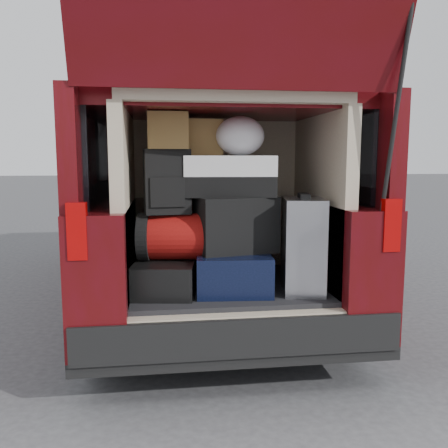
{
  "coord_description": "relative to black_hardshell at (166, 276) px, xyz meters",
  "views": [
    {
      "loc": [
        -0.43,
        -2.84,
        1.39
      ],
      "look_at": [
        -0.02,
        0.2,
        0.97
      ],
      "focal_mm": 38.0,
      "sensor_mm": 36.0,
      "label": 1
    }
  ],
  "objects": [
    {
      "name": "ground",
      "position": [
        0.4,
        -0.13,
        -0.65
      ],
      "size": [
        80.0,
        80.0,
        0.0
      ],
      "primitive_type": "plane",
      "color": "#38383A",
      "rests_on": "ground"
    },
    {
      "name": "red_duffel",
      "position": [
        0.06,
        0.03,
        0.25
      ],
      "size": [
        0.49,
        0.35,
        0.3
      ],
      "primitive_type": "cube",
      "rotation": [
        0.0,
        0.0,
        -0.13
      ],
      "color": "maroon",
      "rests_on": "black_hardshell"
    },
    {
      "name": "grocery_sack_upper",
      "position": [
        0.25,
        0.15,
        0.88
      ],
      "size": [
        0.25,
        0.21,
        0.23
      ],
      "primitive_type": "cube",
      "rotation": [
        0.0,
        0.0,
        0.09
      ],
      "color": "olive",
      "rests_on": "twotone_duffel"
    },
    {
      "name": "navy_hardshell",
      "position": [
        0.43,
        0.02,
        0.02
      ],
      "size": [
        0.51,
        0.6,
        0.25
      ],
      "primitive_type": "cube",
      "rotation": [
        0.0,
        0.0,
        -0.08
      ],
      "color": "black",
      "rests_on": "load_floor"
    },
    {
      "name": "load_floor",
      "position": [
        0.4,
        0.15,
        -0.38
      ],
      "size": [
        1.24,
        1.05,
        0.55
      ],
      "primitive_type": "cube",
      "color": "black",
      "rests_on": "ground"
    },
    {
      "name": "minivan",
      "position": [
        0.4,
        1.73,
        0.26
      ],
      "size": [
        1.9,
        5.35,
        2.77
      ],
      "color": "black",
      "rests_on": "ground"
    },
    {
      "name": "grocery_sack_lower",
      "position": [
        0.03,
        0.01,
        0.91
      ],
      "size": [
        0.25,
        0.2,
        0.22
      ],
      "primitive_type": "cube",
      "rotation": [
        0.0,
        0.0,
        0.01
      ],
      "color": "olive",
      "rests_on": "backpack"
    },
    {
      "name": "silver_roller",
      "position": [
        0.87,
        -0.09,
        0.2
      ],
      "size": [
        0.31,
        0.43,
        0.6
      ],
      "primitive_type": "cube",
      "rotation": [
        0.0,
        0.0,
        -0.17
      ],
      "color": "silver",
      "rests_on": "load_floor"
    },
    {
      "name": "black_soft_case",
      "position": [
        0.45,
        0.02,
        0.32
      ],
      "size": [
        0.54,
        0.39,
        0.36
      ],
      "primitive_type": "cube",
      "rotation": [
        0.0,
        0.0,
        0.2
      ],
      "color": "black",
      "rests_on": "navy_hardshell"
    },
    {
      "name": "black_hardshell",
      "position": [
        0.0,
        0.0,
        0.0
      ],
      "size": [
        0.44,
        0.56,
        0.2
      ],
      "primitive_type": "cube",
      "rotation": [
        0.0,
        0.0,
        -0.15
      ],
      "color": "black",
      "rests_on": "load_floor"
    },
    {
      "name": "plastic_bag_center",
      "position": [
        0.49,
        0.06,
        0.88
      ],
      "size": [
        0.34,
        0.32,
        0.25
      ],
      "primitive_type": "ellipsoid",
      "rotation": [
        0.0,
        0.0,
        -0.11
      ],
      "color": "white",
      "rests_on": "twotone_duffel"
    },
    {
      "name": "backpack",
      "position": [
        0.02,
        0.02,
        0.6
      ],
      "size": [
        0.3,
        0.2,
        0.4
      ],
      "primitive_type": "cube",
      "rotation": [
        0.0,
        0.0,
        0.1
      ],
      "color": "black",
      "rests_on": "red_duffel"
    },
    {
      "name": "twotone_duffel",
      "position": [
        0.42,
        0.06,
        0.63
      ],
      "size": [
        0.6,
        0.35,
        0.26
      ],
      "primitive_type": "cube",
      "rotation": [
        0.0,
        0.0,
        -0.08
      ],
      "color": "white",
      "rests_on": "black_soft_case"
    }
  ]
}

